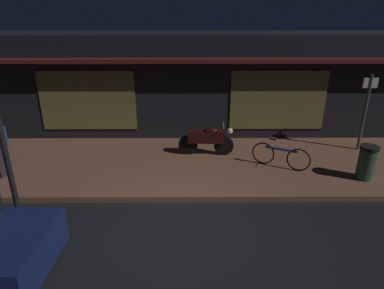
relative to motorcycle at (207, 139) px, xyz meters
name	(u,v)px	position (x,y,z in m)	size (l,w,h in m)	color
ground_plane	(179,227)	(-0.76, -3.58, -0.65)	(60.00, 60.00, 0.00)	black
sidewalk_slab	(182,164)	(-0.76, -0.58, -0.57)	(18.00, 4.00, 0.15)	brown
storefront_building	(184,83)	(-0.76, 2.81, 1.16)	(18.00, 3.30, 3.60)	black
motorcycle	(207,139)	(0.00, 0.00, 0.00)	(1.70, 0.55, 0.97)	black
bicycle_parked	(280,155)	(2.03, -0.93, -0.14)	(1.49, 0.81, 0.91)	black
sign_post	(366,108)	(4.90, 0.38, 0.86)	(0.44, 0.09, 2.40)	#47474C
trash_bin	(367,162)	(4.11, -1.64, -0.03)	(0.48, 0.48, 0.93)	#2D4C33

